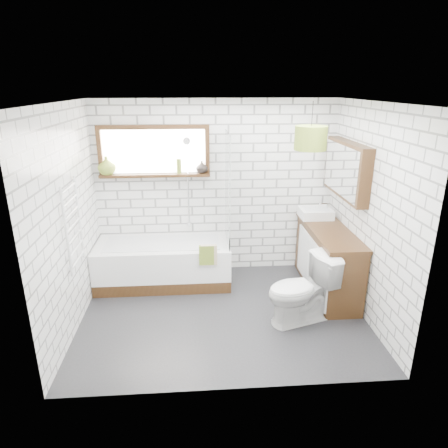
{
  "coord_description": "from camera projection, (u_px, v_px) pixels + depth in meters",
  "views": [
    {
      "loc": [
        -0.3,
        -4.27,
        2.67
      ],
      "look_at": [
        0.04,
        0.25,
        1.08
      ],
      "focal_mm": 32.0,
      "sensor_mm": 36.0,
      "label": 1
    }
  ],
  "objects": [
    {
      "name": "floor",
      "position": [
        223.0,
        314.0,
        4.93
      ],
      "size": [
        3.4,
        2.6,
        0.01
      ],
      "primitive_type": "cube",
      "color": "black",
      "rests_on": "ground"
    },
    {
      "name": "ceiling",
      "position": [
        222.0,
        102.0,
        4.1
      ],
      "size": [
        3.4,
        2.6,
        0.01
      ],
      "primitive_type": "cube",
      "color": "white",
      "rests_on": "ground"
    },
    {
      "name": "wall_back",
      "position": [
        216.0,
        189.0,
        5.74
      ],
      "size": [
        3.4,
        0.01,
        2.5
      ],
      "primitive_type": "cube",
      "color": "white",
      "rests_on": "ground"
    },
    {
      "name": "wall_front",
      "position": [
        234.0,
        267.0,
        3.29
      ],
      "size": [
        3.4,
        0.01,
        2.5
      ],
      "primitive_type": "cube",
      "color": "white",
      "rests_on": "ground"
    },
    {
      "name": "wall_left",
      "position": [
        68.0,
        221.0,
        4.39
      ],
      "size": [
        0.01,
        2.6,
        2.5
      ],
      "primitive_type": "cube",
      "color": "white",
      "rests_on": "ground"
    },
    {
      "name": "wall_right",
      "position": [
        369.0,
        214.0,
        4.63
      ],
      "size": [
        0.01,
        2.6,
        2.5
      ],
      "primitive_type": "cube",
      "color": "white",
      "rests_on": "ground"
    },
    {
      "name": "window",
      "position": [
        154.0,
        152.0,
        5.46
      ],
      "size": [
        1.52,
        0.16,
        0.68
      ],
      "primitive_type": "cube",
      "color": "black",
      "rests_on": "wall_back"
    },
    {
      "name": "towel_radiator",
      "position": [
        73.0,
        225.0,
        4.41
      ],
      "size": [
        0.06,
        0.52,
        1.0
      ],
      "primitive_type": "cube",
      "color": "white",
      "rests_on": "wall_left"
    },
    {
      "name": "mirror_cabinet",
      "position": [
        346.0,
        170.0,
        5.06
      ],
      "size": [
        0.16,
        1.2,
        0.7
      ],
      "primitive_type": "cube",
      "color": "black",
      "rests_on": "wall_right"
    },
    {
      "name": "shower_riser",
      "position": [
        188.0,
        183.0,
        5.64
      ],
      "size": [
        0.02,
        0.02,
        1.3
      ],
      "primitive_type": "cylinder",
      "color": "silver",
      "rests_on": "wall_back"
    },
    {
      "name": "bathtub",
      "position": [
        164.0,
        263.0,
        5.62
      ],
      "size": [
        1.84,
        0.81,
        0.6
      ],
      "primitive_type": "cube",
      "color": "white",
      "rests_on": "floor"
    },
    {
      "name": "shower_screen",
      "position": [
        228.0,
        189.0,
        5.33
      ],
      "size": [
        0.02,
        0.72,
        1.5
      ],
      "primitive_type": "cube",
      "color": "white",
      "rests_on": "bathtub"
    },
    {
      "name": "towel_green",
      "position": [
        207.0,
        255.0,
        5.18
      ],
      "size": [
        0.19,
        0.05,
        0.27
      ],
      "primitive_type": "cube",
      "color": "olive",
      "rests_on": "bathtub"
    },
    {
      "name": "towel_beige",
      "position": [
        209.0,
        255.0,
        5.19
      ],
      "size": [
        0.21,
        0.05,
        0.27
      ],
      "primitive_type": "cube",
      "color": "tan",
      "rests_on": "bathtub"
    },
    {
      "name": "vanity",
      "position": [
        327.0,
        260.0,
        5.37
      ],
      "size": [
        0.5,
        1.55,
        0.89
      ],
      "primitive_type": "cube",
      "color": "black",
      "rests_on": "floor"
    },
    {
      "name": "basin",
      "position": [
        315.0,
        213.0,
        5.65
      ],
      "size": [
        0.44,
        0.38,
        0.13
      ],
      "primitive_type": "cube",
      "color": "white",
      "rests_on": "vanity"
    },
    {
      "name": "tap",
      "position": [
        327.0,
        209.0,
        5.64
      ],
      "size": [
        0.03,
        0.03,
        0.14
      ],
      "primitive_type": "cylinder",
      "rotation": [
        0.0,
        0.0,
        -0.08
      ],
      "color": "silver",
      "rests_on": "vanity"
    },
    {
      "name": "toilet",
      "position": [
        301.0,
        290.0,
        4.64
      ],
      "size": [
        0.69,
        0.91,
        0.82
      ],
      "primitive_type": "imported",
      "rotation": [
        0.0,
        0.0,
        -1.26
      ],
      "color": "white",
      "rests_on": "floor"
    },
    {
      "name": "vase_olive",
      "position": [
        107.0,
        167.0,
        5.45
      ],
      "size": [
        0.3,
        0.3,
        0.25
      ],
      "primitive_type": "imported",
      "rotation": [
        0.0,
        0.0,
        0.31
      ],
      "color": "olive",
      "rests_on": "window"
    },
    {
      "name": "vase_dark",
      "position": [
        202.0,
        168.0,
        5.55
      ],
      "size": [
        0.21,
        0.21,
        0.17
      ],
      "primitive_type": "imported",
      "rotation": [
        0.0,
        0.0,
        0.41
      ],
      "color": "black",
      "rests_on": "window"
    },
    {
      "name": "bottle",
      "position": [
        179.0,
        168.0,
        5.52
      ],
      "size": [
        0.07,
        0.07,
        0.2
      ],
      "primitive_type": "cylinder",
      "rotation": [
        0.0,
        0.0,
        0.04
      ],
      "color": "olive",
      "rests_on": "window"
    },
    {
      "name": "pendant",
      "position": [
        311.0,
        138.0,
        4.49
      ],
      "size": [
        0.36,
        0.36,
        0.27
      ],
      "primitive_type": "cylinder",
      "color": "olive",
      "rests_on": "ceiling"
    }
  ]
}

